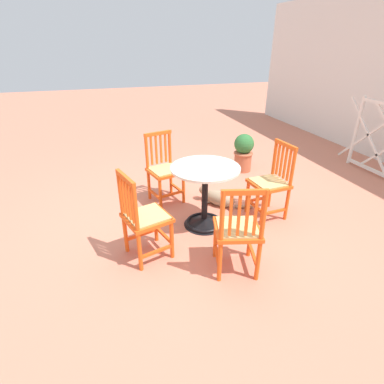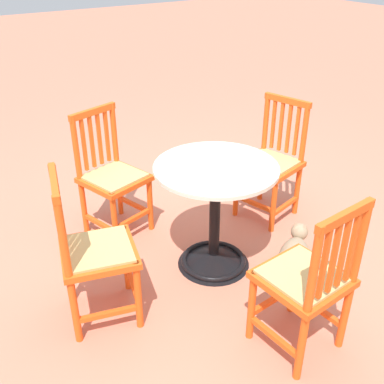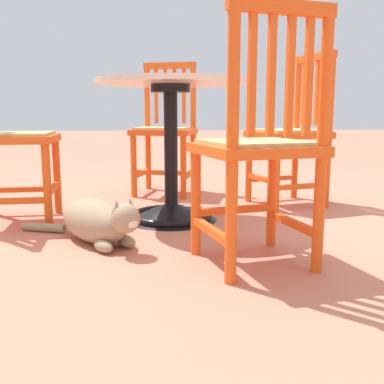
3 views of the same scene
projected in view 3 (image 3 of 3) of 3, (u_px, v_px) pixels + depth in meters
The scene contains 7 objects.
ground_plane at pixel (206, 225), 2.30m from camera, with size 24.00×24.00×0.00m, color #C6755B.
cafe_table at pixel (171, 167), 2.36m from camera, with size 0.76×0.76×0.73m.
orange_chair_tucked_in at pixel (10, 138), 2.30m from camera, with size 0.43×0.43×0.91m.
orange_chair_facing_out at pixel (259, 149), 1.63m from camera, with size 0.49×0.49×0.91m.
orange_chair_by_planter at pixel (292, 134), 2.74m from camera, with size 0.50×0.50×0.91m.
orange_chair_near_fence at pixel (165, 131), 3.14m from camera, with size 0.49×0.49×0.91m.
tabby_cat at pixel (98, 222), 1.96m from camera, with size 0.50×0.59×0.23m.
Camera 3 is at (-2.22, 0.23, 0.57)m, focal length 42.31 mm.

